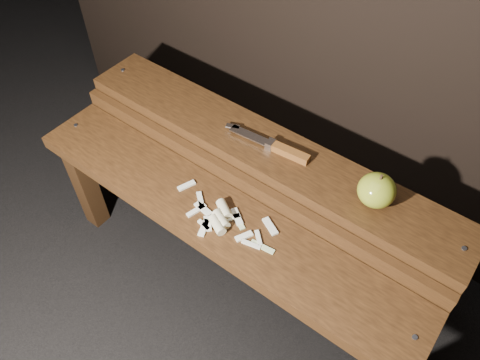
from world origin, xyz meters
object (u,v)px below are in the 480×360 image
Objects in this scene: bench_rear_tier at (262,166)px; knife at (280,148)px; apple at (377,190)px; bench_front_tier at (213,230)px.

bench_rear_tier is 4.55× the size of knife.
bench_rear_tier is at bearing -179.25° from apple.
knife is (0.05, 0.01, 0.10)m from bench_rear_tier.
knife is at bearing 179.29° from apple.
bench_rear_tier is 0.35m from apple.
bench_front_tier is at bearing -145.07° from apple.
bench_rear_tier is at bearing 90.00° from bench_front_tier.
bench_front_tier is at bearing -90.00° from bench_rear_tier.
apple is at bearing -0.71° from knife.
bench_front_tier is 0.29m from knife.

